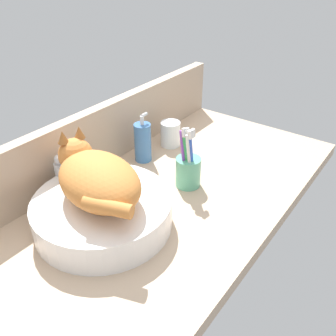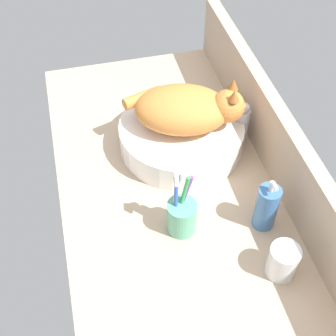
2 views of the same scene
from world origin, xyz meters
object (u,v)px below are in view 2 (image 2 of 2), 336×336
Objects in this scene: faucet at (239,122)px; toothbrush_cup at (181,215)px; cat at (187,109)px; water_glass at (282,263)px; sink_basin at (181,135)px; soap_dispenser at (266,207)px.

toothbrush_cup reaches higher than faucet.
cat reaches higher than faucet.
water_glass is (16.91, 18.53, -1.40)cm from toothbrush_cup.
soap_dispenser reaches higher than sink_basin.
sink_basin is 28.12cm from toothbrush_cup.
cat is 45.96cm from water_glass.
toothbrush_cup is 2.18× the size of water_glass.
soap_dispenser is at bearing 175.02° from water_glass.
sink_basin is 2.52× the size of faucet.
toothbrush_cup reaches higher than water_glass.
sink_basin is 1.83× the size of toothbrush_cup.
cat reaches higher than sink_basin.
sink_basin is 9.77cm from cat.
faucet is at bearing 173.56° from soap_dispenser.
toothbrush_cup is (27.15, -7.21, 1.19)cm from sink_basin.
cat is at bearing -96.36° from faucet.
sink_basin is 1.12× the size of cat.
cat reaches higher than water_glass.
soap_dispenser is at bearing 20.13° from cat.
faucet reaches higher than water_glass.
toothbrush_cup is at bearing -14.87° from sink_basin.
faucet reaches higher than sink_basin.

